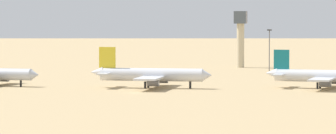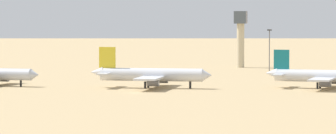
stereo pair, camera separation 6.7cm
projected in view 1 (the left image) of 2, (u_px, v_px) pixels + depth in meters
The scene contains 6 objects.
ground at pixel (135, 93), 278.53m from camera, with size 4000.00×4000.00×0.00m, color tan.
ridge_west at pixel (158, 6), 1436.00m from camera, with size 367.56×348.43×77.10m, color gray.
parked_jet_yellow_2 at pixel (150, 75), 296.60m from camera, with size 37.64×31.57×12.45m.
parked_jet_teal_3 at pixel (322, 76), 294.68m from camera, with size 35.21×29.81×11.62m.
control_tower at pixel (241, 34), 418.51m from camera, with size 5.20×5.20×24.13m.
light_pole_mid at pixel (269, 47), 388.44m from camera, with size 1.80×0.50×16.71m.
Camera 1 is at (67.59, -269.62, 21.48)m, focal length 104.80 mm.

